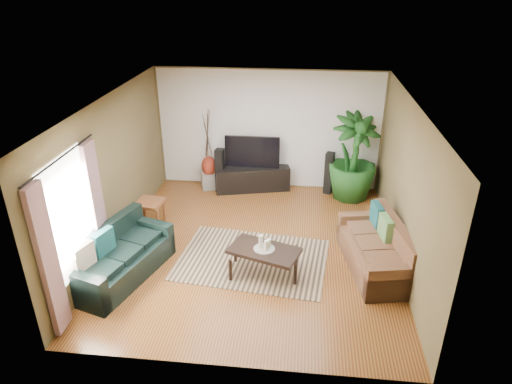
# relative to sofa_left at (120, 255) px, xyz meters

# --- Properties ---
(floor) EXTENTS (5.50, 5.50, 0.00)m
(floor) POSITION_rel_sofa_left_xyz_m (2.06, 1.05, -0.42)
(floor) COLOR brown
(floor) RESTS_ON ground
(ceiling) EXTENTS (5.50, 5.50, 0.00)m
(ceiling) POSITION_rel_sofa_left_xyz_m (2.06, 1.05, 2.28)
(ceiling) COLOR white
(ceiling) RESTS_ON ground
(wall_back) EXTENTS (5.00, 0.00, 5.00)m
(wall_back) POSITION_rel_sofa_left_xyz_m (2.06, 3.80, 0.93)
(wall_back) COLOR brown
(wall_back) RESTS_ON ground
(wall_front) EXTENTS (5.00, 0.00, 5.00)m
(wall_front) POSITION_rel_sofa_left_xyz_m (2.06, -1.70, 0.93)
(wall_front) COLOR brown
(wall_front) RESTS_ON ground
(wall_left) EXTENTS (0.00, 5.50, 5.50)m
(wall_left) POSITION_rel_sofa_left_xyz_m (-0.44, 1.05, 0.92)
(wall_left) COLOR brown
(wall_left) RESTS_ON ground
(wall_right) EXTENTS (0.00, 5.50, 5.50)m
(wall_right) POSITION_rel_sofa_left_xyz_m (4.56, 1.05, 0.92)
(wall_right) COLOR brown
(wall_right) RESTS_ON ground
(backwall_panel) EXTENTS (4.90, 0.00, 4.90)m
(backwall_panel) POSITION_rel_sofa_left_xyz_m (2.06, 3.79, 0.93)
(backwall_panel) COLOR white
(backwall_panel) RESTS_ON ground
(window_pane) EXTENTS (0.00, 1.80, 1.80)m
(window_pane) POSITION_rel_sofa_left_xyz_m (-0.42, -0.55, 0.97)
(window_pane) COLOR white
(window_pane) RESTS_ON ground
(curtain_near) EXTENTS (0.08, 0.35, 2.20)m
(curtain_near) POSITION_rel_sofa_left_xyz_m (-0.37, -1.30, 0.72)
(curtain_near) COLOR gray
(curtain_near) RESTS_ON ground
(curtain_far) EXTENTS (0.08, 0.35, 2.20)m
(curtain_far) POSITION_rel_sofa_left_xyz_m (-0.37, 0.20, 0.72)
(curtain_far) COLOR gray
(curtain_far) RESTS_ON ground
(curtain_rod) EXTENTS (0.03, 1.90, 0.03)m
(curtain_rod) POSITION_rel_sofa_left_xyz_m (-0.37, -0.55, 1.87)
(curtain_rod) COLOR black
(curtain_rod) RESTS_ON ground
(sofa_left) EXTENTS (1.34, 2.05, 0.85)m
(sofa_left) POSITION_rel_sofa_left_xyz_m (0.00, 0.00, 0.00)
(sofa_left) COLOR black
(sofa_left) RESTS_ON floor
(sofa_right) EXTENTS (1.15, 1.95, 0.85)m
(sofa_right) POSITION_rel_sofa_left_xyz_m (4.12, 0.69, 0.00)
(sofa_right) COLOR brown
(sofa_right) RESTS_ON floor
(area_rug) EXTENTS (2.72, 2.07, 0.01)m
(area_rug) POSITION_rel_sofa_left_xyz_m (2.06, 0.71, -0.42)
(area_rug) COLOR tan
(area_rug) RESTS_ON floor
(coffee_table) EXTENTS (1.26, 0.95, 0.46)m
(coffee_table) POSITION_rel_sofa_left_xyz_m (2.30, 0.35, -0.19)
(coffee_table) COLOR black
(coffee_table) RESTS_ON floor
(candle_tray) EXTENTS (0.35, 0.35, 0.02)m
(candle_tray) POSITION_rel_sofa_left_xyz_m (2.30, 0.35, 0.04)
(candle_tray) COLOR gray
(candle_tray) RESTS_ON coffee_table
(candle_tall) EXTENTS (0.07, 0.07, 0.23)m
(candle_tall) POSITION_rel_sofa_left_xyz_m (2.24, 0.38, 0.16)
(candle_tall) COLOR white
(candle_tall) RESTS_ON candle_tray
(candle_mid) EXTENTS (0.07, 0.07, 0.17)m
(candle_mid) POSITION_rel_sofa_left_xyz_m (2.34, 0.31, 0.14)
(candle_mid) COLOR white
(candle_mid) RESTS_ON candle_tray
(candle_short) EXTENTS (0.07, 0.07, 0.14)m
(candle_short) POSITION_rel_sofa_left_xyz_m (2.37, 0.41, 0.12)
(candle_short) COLOR beige
(candle_short) RESTS_ON candle_tray
(tv_stand) EXTENTS (1.74, 0.88, 0.55)m
(tv_stand) POSITION_rel_sofa_left_xyz_m (1.73, 3.55, -0.15)
(tv_stand) COLOR black
(tv_stand) RESTS_ON floor
(television) EXTENTS (1.22, 0.07, 0.72)m
(television) POSITION_rel_sofa_left_xyz_m (1.73, 3.55, 0.49)
(television) COLOR black
(television) RESTS_ON tv_stand
(speaker_left) EXTENTS (0.20, 0.22, 1.01)m
(speaker_left) POSITION_rel_sofa_left_xyz_m (1.02, 3.38, 0.08)
(speaker_left) COLOR black
(speaker_left) RESTS_ON floor
(speaker_right) EXTENTS (0.23, 0.24, 0.96)m
(speaker_right) POSITION_rel_sofa_left_xyz_m (3.45, 3.55, 0.06)
(speaker_right) COLOR black
(speaker_right) RESTS_ON floor
(potted_plant) EXTENTS (1.41, 1.41, 1.88)m
(potted_plant) POSITION_rel_sofa_left_xyz_m (3.93, 3.39, 0.52)
(potted_plant) COLOR #1A4E1A
(potted_plant) RESTS_ON floor
(plant_pot) EXTENTS (0.35, 0.35, 0.27)m
(plant_pot) POSITION_rel_sofa_left_xyz_m (3.93, 3.39, -0.29)
(plant_pot) COLOR black
(plant_pot) RESTS_ON floor
(pedestal) EXTENTS (0.47, 0.47, 0.37)m
(pedestal) POSITION_rel_sofa_left_xyz_m (0.73, 3.53, -0.24)
(pedestal) COLOR #979794
(pedestal) RESTS_ON floor
(vase) EXTENTS (0.34, 0.34, 0.47)m
(vase) POSITION_rel_sofa_left_xyz_m (0.73, 3.53, 0.11)
(vase) COLOR maroon
(vase) RESTS_ON pedestal
(side_table) EXTENTS (0.56, 0.56, 0.53)m
(side_table) POSITION_rel_sofa_left_xyz_m (-0.07, 1.69, -0.16)
(side_table) COLOR brown
(side_table) RESTS_ON floor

